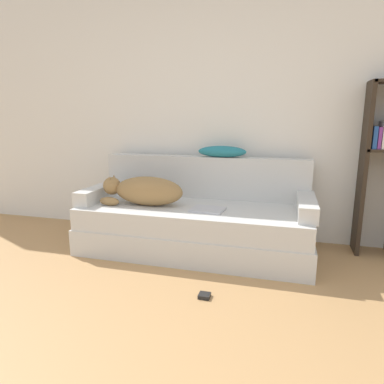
# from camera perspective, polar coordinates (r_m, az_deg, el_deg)

# --- Properties ---
(wall_back) EXTENTS (7.43, 0.06, 2.70)m
(wall_back) POSITION_cam_1_polar(r_m,az_deg,el_deg) (3.60, 3.86, 14.14)
(wall_back) COLOR silver
(wall_back) RESTS_ON ground_plane
(couch) EXTENTS (2.11, 0.89, 0.44)m
(couch) POSITION_cam_1_polar(r_m,az_deg,el_deg) (3.22, 0.46, -6.11)
(couch) COLOR silver
(couch) RESTS_ON ground_plane
(couch_backrest) EXTENTS (2.07, 0.15, 0.42)m
(couch_backrest) POSITION_cam_1_polar(r_m,az_deg,el_deg) (3.47, 2.07, 2.52)
(couch_backrest) COLOR silver
(couch_backrest) RESTS_ON couch
(couch_arm_left) EXTENTS (0.15, 0.70, 0.13)m
(couch_arm_left) POSITION_cam_1_polar(r_m,az_deg,el_deg) (3.52, -15.17, -0.12)
(couch_arm_left) COLOR silver
(couch_arm_left) RESTS_ON couch
(couch_arm_right) EXTENTS (0.15, 0.70, 0.13)m
(couch_arm_right) POSITION_cam_1_polar(r_m,az_deg,el_deg) (3.04, 18.56, -2.24)
(couch_arm_right) COLOR silver
(couch_arm_right) RESTS_ON couch
(dog) EXTENTS (0.78, 0.26, 0.27)m
(dog) POSITION_cam_1_polar(r_m,az_deg,el_deg) (3.19, -8.02, 0.23)
(dog) COLOR olive
(dog) RESTS_ON couch
(laptop) EXTENTS (0.30, 0.25, 0.02)m
(laptop) POSITION_cam_1_polar(r_m,az_deg,el_deg) (3.00, 2.66, -2.92)
(laptop) COLOR #B7B7BC
(laptop) RESTS_ON couch
(throw_pillow) EXTENTS (0.48, 0.16, 0.11)m
(throw_pillow) POSITION_cam_1_polar(r_m,az_deg,el_deg) (3.39, 5.03, 6.73)
(throw_pillow) COLOR teal
(throw_pillow) RESTS_ON couch_backrest
(bookshelf) EXTENTS (0.33, 0.26, 1.54)m
(bookshelf) POSITION_cam_1_polar(r_m,az_deg,el_deg) (3.45, 29.06, 4.65)
(bookshelf) COLOR #2D2319
(bookshelf) RESTS_ON ground_plane
(power_adapter) EXTENTS (0.08, 0.08, 0.03)m
(power_adapter) POSITION_cam_1_polar(r_m,az_deg,el_deg) (2.50, 2.09, -16.88)
(power_adapter) COLOR black
(power_adapter) RESTS_ON ground_plane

